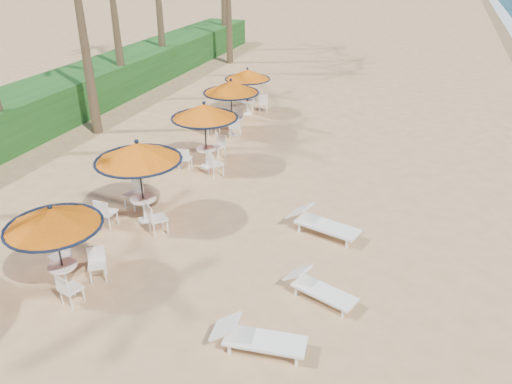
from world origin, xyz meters
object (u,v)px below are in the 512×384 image
station_3 (231,94)px  lounger_mid (318,287)px  lounger_near (255,337)px  station_0 (56,228)px  station_1 (137,163)px  station_4 (249,78)px  station_2 (205,120)px  lounger_far (320,222)px

station_3 → lounger_mid: size_ratio=1.31×
lounger_near → lounger_mid: bearing=62.3°
station_0 → lounger_near: size_ratio=1.15×
lounger_near → station_1: bearing=135.9°
station_4 → station_2: bearing=-83.8°
station_2 → lounger_mid: size_ratio=1.34×
station_1 → station_4: bearing=93.0°
station_0 → station_4: 14.11m
station_3 → station_2: bearing=-83.2°
station_3 → lounger_near: (5.16, -11.57, -1.45)m
station_3 → station_4: (-0.29, 2.98, -0.08)m
lounger_near → station_3: bearing=108.1°
station_2 → lounger_mid: station_2 is taller
station_0 → lounger_near: station_0 is taller
station_0 → station_3: bearing=91.2°
station_0 → station_3: station_3 is taller
station_3 → lounger_far: (5.39, -6.68, -1.43)m
station_2 → station_3: station_2 is taller
lounger_mid → station_2: bearing=152.5°
station_3 → lounger_near: station_3 is taller
station_1 → lounger_far: station_1 is taller
station_4 → lounger_far: station_4 is taller
station_2 → lounger_mid: bearing=-47.5°
station_3 → lounger_far: bearing=-51.1°
station_2 → lounger_near: station_2 is taller
station_1 → station_3: size_ratio=1.06×
station_1 → station_0: bearing=-90.7°
station_4 → lounger_near: station_4 is taller
station_3 → lounger_far: size_ratio=1.10×
station_3 → lounger_mid: station_3 is taller
lounger_near → lounger_far: bearing=81.3°
lounger_mid → station_3: bearing=142.1°
lounger_near → lounger_far: size_ratio=0.90×
station_2 → station_1: bearing=-92.0°
lounger_mid → lounger_far: 2.91m
station_2 → station_3: size_ratio=1.02×
station_0 → lounger_mid: bearing=15.5°
station_0 → station_2: bearing=88.6°
station_1 → lounger_mid: size_ratio=1.39×
lounger_far → station_2: bearing=162.6°
station_4 → station_1: bearing=-87.0°
station_1 → lounger_near: (4.88, -3.84, -1.56)m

